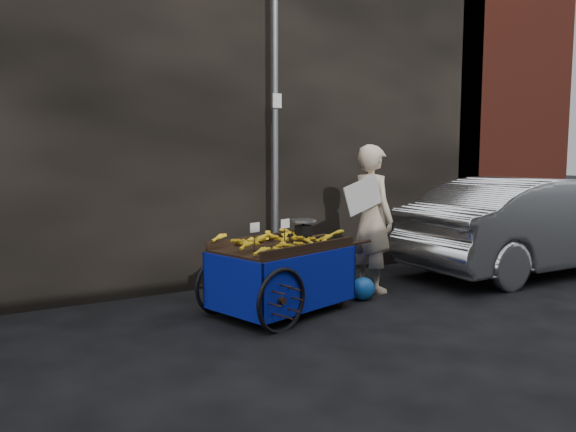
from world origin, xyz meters
TOP-DOWN VIEW (x-y plane):
  - ground at (0.00, 0.00)m, footprint 80.00×80.00m
  - building_wall at (0.39, 2.60)m, footprint 13.50×2.00m
  - street_pole at (0.30, 1.30)m, footprint 0.12×0.10m
  - banana_cart at (-0.31, 0.15)m, footprint 2.11×1.35m
  - vendor at (1.20, 0.43)m, footprint 0.83×0.68m
  - plastic_bag at (0.82, 0.11)m, footprint 0.30×0.24m
  - parked_car at (3.97, 0.11)m, footprint 4.26×1.60m

SIDE VIEW (x-z plane):
  - ground at x=0.00m, z-range 0.00..0.00m
  - plastic_bag at x=0.82m, z-range 0.00..0.27m
  - banana_cart at x=-0.31m, z-range 0.12..1.19m
  - parked_car at x=3.97m, z-range 0.00..1.39m
  - vendor at x=1.20m, z-range 0.00..1.85m
  - street_pole at x=0.30m, z-range 0.01..4.01m
  - building_wall at x=0.39m, z-range 0.00..5.00m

